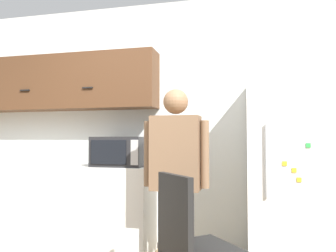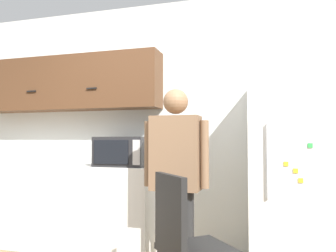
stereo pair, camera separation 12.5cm
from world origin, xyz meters
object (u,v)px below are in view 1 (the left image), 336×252
at_px(microwave, 121,152).
at_px(refrigerator, 286,173).
at_px(person, 176,164).
at_px(chair, 190,240).

height_order(microwave, refrigerator, refrigerator).
height_order(microwave, person, person).
xyz_separation_m(microwave, chair, (0.89, -1.02, -0.53)).
distance_m(person, refrigerator, 1.04).
distance_m(microwave, refrigerator, 1.61).
distance_m(microwave, person, 0.83).
bearing_deg(microwave, chair, -48.90).
relative_size(refrigerator, chair, 1.82).
bearing_deg(microwave, person, -34.70).
relative_size(microwave, chair, 0.55).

